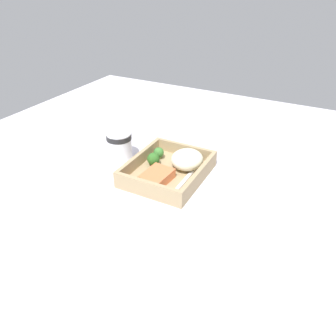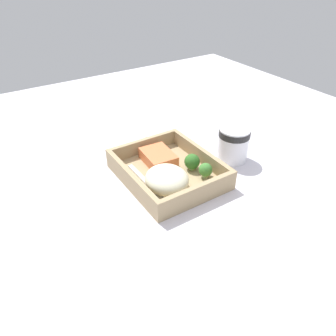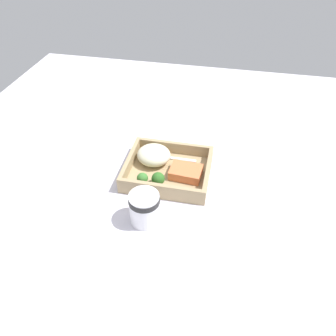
# 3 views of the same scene
# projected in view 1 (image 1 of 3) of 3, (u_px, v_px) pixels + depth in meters

# --- Properties ---
(ground_plane) EXTENTS (1.60, 1.60, 0.02)m
(ground_plane) POSITION_uv_depth(u_px,v_px,m) (168.00, 179.00, 0.97)
(ground_plane) COLOR silver
(takeout_tray) EXTENTS (0.25, 0.21, 0.01)m
(takeout_tray) POSITION_uv_depth(u_px,v_px,m) (168.00, 174.00, 0.97)
(takeout_tray) COLOR tan
(takeout_tray) RESTS_ON ground_plane
(tray_rim) EXTENTS (0.25, 0.21, 0.04)m
(tray_rim) POSITION_uv_depth(u_px,v_px,m) (168.00, 167.00, 0.95)
(tray_rim) COLOR tan
(tray_rim) RESTS_ON takeout_tray
(salmon_fillet) EXTENTS (0.10, 0.08, 0.03)m
(salmon_fillet) POSITION_uv_depth(u_px,v_px,m) (157.00, 177.00, 0.92)
(salmon_fillet) COLOR #E57545
(salmon_fillet) RESTS_ON takeout_tray
(mashed_potatoes) EXTENTS (0.10, 0.10, 0.05)m
(mashed_potatoes) POSITION_uv_depth(u_px,v_px,m) (187.00, 159.00, 0.97)
(mashed_potatoes) COLOR #ECE7C3
(mashed_potatoes) RESTS_ON takeout_tray
(broccoli_floret_1) EXTENTS (0.04, 0.04, 0.04)m
(broccoli_floret_1) POSITION_uv_depth(u_px,v_px,m) (153.00, 159.00, 0.99)
(broccoli_floret_1) COLOR #87AC5D
(broccoli_floret_1) RESTS_ON takeout_tray
(broccoli_floret_2) EXTENTS (0.03, 0.03, 0.04)m
(broccoli_floret_2) POSITION_uv_depth(u_px,v_px,m) (159.00, 153.00, 1.02)
(broccoli_floret_2) COLOR #86A166
(broccoli_floret_2) RESTS_ON takeout_tray
(fork) EXTENTS (0.16, 0.02, 0.00)m
(fork) POSITION_uv_depth(u_px,v_px,m) (190.00, 175.00, 0.95)
(fork) COLOR silver
(fork) RESTS_ON takeout_tray
(paper_cup) EXTENTS (0.08, 0.08, 0.09)m
(paper_cup) POSITION_uv_depth(u_px,v_px,m) (119.00, 144.00, 1.03)
(paper_cup) COLOR white
(paper_cup) RESTS_ON ground_plane
(receipt_slip) EXTENTS (0.13, 0.16, 0.00)m
(receipt_slip) POSITION_uv_depth(u_px,v_px,m) (126.00, 221.00, 0.79)
(receipt_slip) COLOR white
(receipt_slip) RESTS_ON ground_plane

